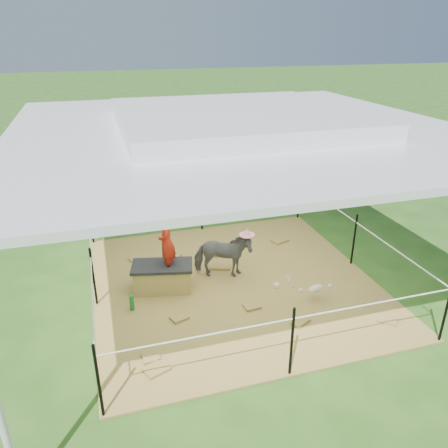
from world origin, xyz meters
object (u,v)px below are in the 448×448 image
object	(u,v)px
foal	(316,287)
picnic_table_near	(216,142)
straw_bale	(163,278)
distant_person	(244,143)
woman	(166,236)
green_bottle	(132,303)
trash_barrel	(303,154)
picnic_table_far	(287,135)
pony	(223,256)

from	to	relation	value
foal	picnic_table_near	distance (m)	9.28
straw_bale	distant_person	distance (m)	8.23
woman	green_bottle	xyz separation A→B (m)	(-0.65, -0.45, -0.83)
trash_barrel	straw_bale	bearing A→B (deg)	-132.92
straw_bale	woman	xyz separation A→B (m)	(0.10, 0.00, 0.75)
picnic_table_far	picnic_table_near	bearing A→B (deg)	-160.48
picnic_table_near	distant_person	size ratio (longest dim) A/B	1.84
woman	foal	xyz separation A→B (m)	(2.15, -1.01, -0.72)
woman	picnic_table_far	xyz separation A→B (m)	(5.92, 8.55, -0.57)
green_bottle	foal	distance (m)	2.85
woman	distant_person	bearing A→B (deg)	164.82
pony	foal	xyz separation A→B (m)	(1.20, -1.10, -0.18)
green_bottle	picnic_table_far	distance (m)	11.14
green_bottle	distant_person	bearing A→B (deg)	59.98
green_bottle	distant_person	xyz separation A→B (m)	(4.44, 7.69, 0.37)
straw_bale	trash_barrel	bearing A→B (deg)	47.08
woman	distant_person	size ratio (longest dim) A/B	1.03
trash_barrel	picnic_table_far	world-z (taller)	trash_barrel
picnic_table_near	pony	bearing A→B (deg)	-117.25
trash_barrel	distant_person	xyz separation A→B (m)	(-1.34, 1.62, 0.03)
picnic_table_near	distant_person	world-z (taller)	distant_person
foal	trash_barrel	bearing A→B (deg)	50.25
foal	picnic_table_near	world-z (taller)	picnic_table_near
trash_barrel	pony	bearing A→B (deg)	-127.09
straw_bale	distant_person	bearing A→B (deg)	61.73
woman	picnic_table_far	size ratio (longest dim) A/B	0.56
trash_barrel	distant_person	size ratio (longest dim) A/B	0.94
pony	distant_person	distance (m)	7.70
pony	picnic_table_far	xyz separation A→B (m)	(4.97, 8.46, -0.03)
straw_bale	picnic_table_near	xyz separation A→B (m)	(3.20, 8.21, 0.17)
straw_bale	picnic_table_near	distance (m)	8.82
green_bottle	trash_barrel	xyz separation A→B (m)	(5.78, 6.07, 0.34)
pony	woman	bearing A→B (deg)	110.79
pony	trash_barrel	bearing A→B (deg)	-21.70
straw_bale	trash_barrel	distance (m)	7.69
green_bottle	pony	distance (m)	1.71
green_bottle	foal	world-z (taller)	foal
trash_barrel	distant_person	bearing A→B (deg)	129.54
woman	foal	distance (m)	2.48
woman	pony	distance (m)	1.09
pony	distant_person	bearing A→B (deg)	-6.32
foal	trash_barrel	size ratio (longest dim) A/B	0.84
green_bottle	woman	bearing A→B (deg)	34.70
green_bottle	pony	world-z (taller)	pony
distant_person	woman	bearing A→B (deg)	66.37
pony	distant_person	size ratio (longest dim) A/B	0.92
trash_barrel	distant_person	world-z (taller)	distant_person
woman	picnic_table_near	size ratio (longest dim) A/B	0.56
pony	foal	bearing A→B (deg)	-117.13
straw_bale	green_bottle	bearing A→B (deg)	-140.71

